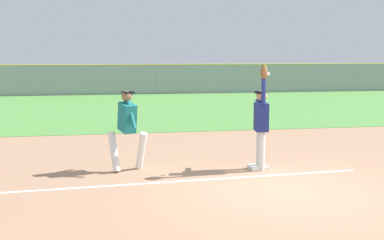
{
  "coord_description": "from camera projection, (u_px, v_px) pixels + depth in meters",
  "views": [
    {
      "loc": [
        -3.25,
        -8.5,
        2.52
      ],
      "look_at": [
        -1.32,
        2.24,
        1.05
      ],
      "focal_mm": 47.11,
      "sensor_mm": 36.0,
      "label": 1
    }
  ],
  "objects": [
    {
      "name": "chalk_foul_line",
      "position": [
        66.0,
        189.0,
        9.36
      ],
      "size": [
        11.98,
        0.97,
        0.01
      ],
      "primitive_type": "cube",
      "rotation": [
        0.0,
        0.0,
        0.07
      ],
      "color": "white",
      "rests_on": "ground_plane"
    },
    {
      "name": "parked_car_red",
      "position": [
        123.0,
        81.0,
        32.68
      ],
      "size": [
        4.59,
        2.51,
        1.25
      ],
      "rotation": [
        0.0,
        0.0,
        0.11
      ],
      "color": "#B21E1E",
      "rests_on": "ground_plane"
    },
    {
      "name": "parked_car_silver",
      "position": [
        260.0,
        79.0,
        34.77
      ],
      "size": [
        4.6,
        2.52,
        1.25
      ],
      "rotation": [
        0.0,
        0.0,
        -0.12
      ],
      "color": "#B7B7BC",
      "rests_on": "ground_plane"
    },
    {
      "name": "fielder",
      "position": [
        261.0,
        118.0,
        10.74
      ],
      "size": [
        0.32,
        0.9,
        2.28
      ],
      "rotation": [
        0.0,
        0.0,
        3.0
      ],
      "color": "silver",
      "rests_on": "ground_plane"
    },
    {
      "name": "first_base",
      "position": [
        258.0,
        167.0,
        10.94
      ],
      "size": [
        0.39,
        0.39,
        0.08
      ],
      "primitive_type": "cube",
      "rotation": [
        0.0,
        0.0,
        0.04
      ],
      "color": "white",
      "rests_on": "ground_plane"
    },
    {
      "name": "ground_plane",
      "position": [
        284.0,
        191.0,
        9.2
      ],
      "size": [
        69.87,
        69.87,
        0.0
      ],
      "primitive_type": "plane",
      "color": "tan"
    },
    {
      "name": "baseball",
      "position": [
        268.0,
        74.0,
        10.63
      ],
      "size": [
        0.07,
        0.07,
        0.07
      ],
      "primitive_type": "sphere",
      "color": "white"
    },
    {
      "name": "outfield_fence",
      "position": [
        156.0,
        79.0,
        30.62
      ],
      "size": [
        53.19,
        0.08,
        1.82
      ],
      "color": "#93999E",
      "rests_on": "ground_plane"
    },
    {
      "name": "parked_car_green",
      "position": [
        48.0,
        82.0,
        31.82
      ],
      "size": [
        4.47,
        2.26,
        1.25
      ],
      "rotation": [
        0.0,
        0.0,
        -0.04
      ],
      "color": "#1E6B33",
      "rests_on": "ground_plane"
    },
    {
      "name": "parked_car_tan",
      "position": [
        197.0,
        80.0,
        33.59
      ],
      "size": [
        4.5,
        2.32,
        1.25
      ],
      "rotation": [
        0.0,
        0.0,
        -0.06
      ],
      "color": "tan",
      "rests_on": "ground_plane"
    },
    {
      "name": "outfield_grass",
      "position": [
        173.0,
        107.0,
        23.44
      ],
      "size": [
        53.11,
        14.97,
        0.01
      ],
      "primitive_type": "cube",
      "color": "#549342",
      "rests_on": "ground_plane"
    },
    {
      "name": "runner",
      "position": [
        127.0,
        125.0,
        10.68
      ],
      "size": [
        0.86,
        0.82,
        1.72
      ],
      "rotation": [
        0.0,
        0.0,
        0.33
      ],
      "color": "white",
      "rests_on": "ground_plane"
    }
  ]
}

